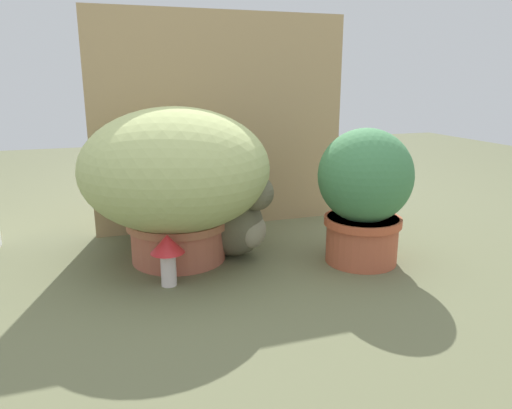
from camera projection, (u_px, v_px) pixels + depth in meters
ground_plane at (244, 272)px, 1.48m from camera, size 6.00×6.00×0.00m
cardboard_backdrop at (222, 123)px, 1.85m from camera, size 0.98×0.03×0.81m
grass_planter at (176, 176)px, 1.51m from camera, size 0.59×0.59×0.49m
leafy_planter at (364, 192)px, 1.50m from camera, size 0.29×0.29×0.42m
cat at (234, 220)px, 1.59m from camera, size 0.28×0.38×0.32m
mushroom_ornament_red at (168, 251)px, 1.36m from camera, size 0.10×0.10×0.15m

